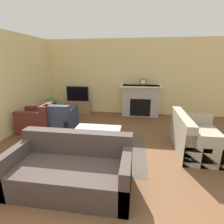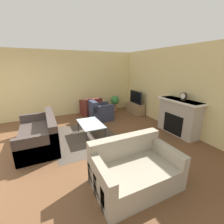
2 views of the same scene
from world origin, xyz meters
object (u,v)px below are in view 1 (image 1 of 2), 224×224
object	(u,v)px
coffee_table	(97,130)
mantel_clock	(143,82)
couch_loveseat	(196,138)
potted_plant	(51,105)
couch_sectional	(72,170)
armchair_accent	(62,121)
tv	(78,94)
armchair_by_window	(38,121)

from	to	relation	value
coffee_table	mantel_clock	distance (m)	2.92
couch_loveseat	potted_plant	world-z (taller)	couch_loveseat
couch_sectional	mantel_clock	world-z (taller)	mantel_clock
armchair_accent	potted_plant	size ratio (longest dim) A/B	1.19
tv	couch_sectional	bearing A→B (deg)	-72.43
armchair_by_window	potted_plant	xyz separation A→B (m)	(-0.24, 1.27, 0.17)
couch_loveseat	coffee_table	size ratio (longest dim) A/B	1.39
tv	armchair_by_window	size ratio (longest dim) A/B	0.89
armchair_by_window	mantel_clock	bearing A→B (deg)	119.78
tv	potted_plant	world-z (taller)	tv
couch_sectional	armchair_accent	distance (m)	2.45
tv	armchair_accent	world-z (taller)	tv
armchair_accent	mantel_clock	world-z (taller)	mantel_clock
potted_plant	tv	bearing A→B (deg)	41.48
tv	mantel_clock	bearing A→B (deg)	1.12
tv	coffee_table	world-z (taller)	tv
couch_loveseat	armchair_accent	world-z (taller)	same
armchair_by_window	armchair_accent	size ratio (longest dim) A/B	1.10
armchair_accent	tv	bearing A→B (deg)	-86.47
coffee_table	couch_loveseat	bearing A→B (deg)	2.88
potted_plant	armchair_by_window	bearing A→B (deg)	-79.27
couch_loveseat	mantel_clock	bearing A→B (deg)	25.14
armchair_accent	potted_plant	distance (m)	1.42
couch_loveseat	coffee_table	world-z (taller)	couch_loveseat
armchair_accent	coffee_table	bearing A→B (deg)	146.69
armchair_accent	coffee_table	xyz separation A→B (m)	(1.21, -0.77, 0.09)
coffee_table	mantel_clock	size ratio (longest dim) A/B	4.50
armchair_accent	mantel_clock	size ratio (longest dim) A/B	3.65
armchair_accent	couch_loveseat	bearing A→B (deg)	168.34
armchair_accent	couch_sectional	bearing A→B (deg)	116.20
couch_sectional	potted_plant	world-z (taller)	couch_sectional
couch_loveseat	mantel_clock	distance (m)	2.88
tv	armchair_by_window	distance (m)	2.04
mantel_clock	coffee_table	bearing A→B (deg)	-112.48
armchair_accent	coffee_table	world-z (taller)	armchair_accent
couch_sectional	couch_loveseat	size ratio (longest dim) A/B	1.27
armchair_accent	mantel_clock	xyz separation A→B (m)	(2.27, 1.81, 0.93)
couch_sectional	couch_loveseat	world-z (taller)	same
tv	couch_sectional	xyz separation A→B (m)	(1.25, -3.95, -0.46)
armchair_by_window	armchair_accent	world-z (taller)	same
couch_sectional	couch_loveseat	distance (m)	2.78
armchair_by_window	armchair_accent	distance (m)	0.66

